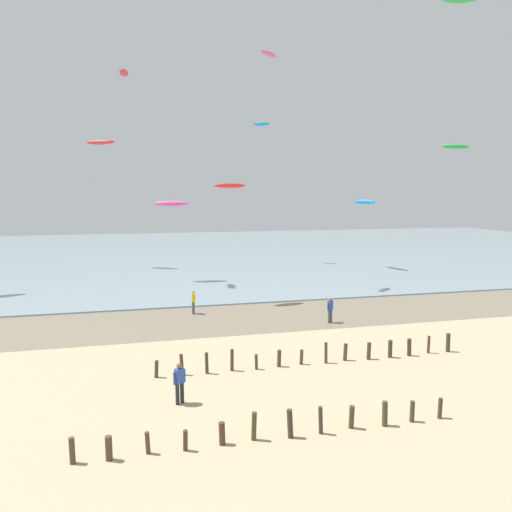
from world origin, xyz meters
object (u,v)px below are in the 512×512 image
object	(u,v)px
person_nearest_camera	(180,382)
kite_aloft_7	(229,186)
kite_aloft_2	(364,202)
person_mid_beach	(193,301)
kite_aloft_3	(100,142)
person_by_waterline	(330,309)
kite_aloft_10	(268,54)
kite_aloft_6	(455,146)
kite_aloft_1	(171,203)
kite_aloft_0	(262,124)
kite_aloft_9	(124,73)

from	to	relation	value
person_nearest_camera	kite_aloft_7	world-z (taller)	kite_aloft_7
kite_aloft_2	person_nearest_camera	bearing A→B (deg)	130.14
person_mid_beach	kite_aloft_3	xyz separation A→B (m)	(-7.66, 23.98, 13.37)
person_by_waterline	kite_aloft_10	bearing A→B (deg)	93.76
person_by_waterline	kite_aloft_6	world-z (taller)	kite_aloft_6
person_by_waterline	kite_aloft_3	bearing A→B (deg)	119.65
kite_aloft_6	person_mid_beach	bearing A→B (deg)	9.56
person_by_waterline	kite_aloft_1	distance (m)	21.03
person_mid_beach	kite_aloft_0	bearing A→B (deg)	65.09
kite_aloft_6	kite_aloft_10	size ratio (longest dim) A/B	1.19
person_mid_beach	kite_aloft_7	distance (m)	9.30
person_mid_beach	kite_aloft_0	distance (m)	30.55
kite_aloft_1	kite_aloft_10	size ratio (longest dim) A/B	1.46
kite_aloft_9	kite_aloft_10	bearing A→B (deg)	75.13
kite_aloft_2	kite_aloft_10	distance (m)	20.07
person_by_waterline	kite_aloft_7	bearing A→B (deg)	125.30
kite_aloft_1	kite_aloft_9	world-z (taller)	kite_aloft_9
kite_aloft_10	kite_aloft_0	bearing A→B (deg)	-143.74
kite_aloft_9	kite_aloft_10	distance (m)	13.10
person_nearest_camera	kite_aloft_6	world-z (taller)	kite_aloft_6
person_by_waterline	kite_aloft_10	world-z (taller)	kite_aloft_10
kite_aloft_9	kite_aloft_10	size ratio (longest dim) A/B	1.00
kite_aloft_0	kite_aloft_1	xyz separation A→B (m)	(-11.57, -10.36, -9.27)
kite_aloft_7	kite_aloft_0	bearing A→B (deg)	59.09
kite_aloft_10	person_nearest_camera	bearing A→B (deg)	25.17
kite_aloft_7	kite_aloft_9	size ratio (longest dim) A/B	1.11
kite_aloft_1	kite_aloft_6	xyz separation A→B (m)	(23.89, -9.55, 4.97)
person_nearest_camera	kite_aloft_10	bearing A→B (deg)	66.77
person_nearest_camera	person_by_waterline	xyz separation A→B (m)	(10.59, 9.92, 0.00)
kite_aloft_3	kite_aloft_9	bearing A→B (deg)	-46.80
kite_aloft_6	kite_aloft_0	bearing A→B (deg)	-57.79
kite_aloft_2	kite_aloft_10	xyz separation A→B (m)	(-13.31, -7.75, 12.86)
kite_aloft_3	kite_aloft_1	bearing A→B (deg)	-28.96
person_nearest_camera	kite_aloft_3	bearing A→B (deg)	98.30
kite_aloft_9	kite_aloft_2	bearing A→B (deg)	102.59
kite_aloft_10	person_mid_beach	bearing A→B (deg)	5.70
person_mid_beach	kite_aloft_9	xyz separation A→B (m)	(-4.55, 12.85, 18.36)
kite_aloft_1	kite_aloft_10	bearing A→B (deg)	155.97
kite_aloft_0	kite_aloft_6	bearing A→B (deg)	154.19
kite_aloft_2	kite_aloft_3	bearing A→B (deg)	61.86
person_mid_beach	kite_aloft_1	distance (m)	14.87
kite_aloft_0	kite_aloft_10	bearing A→B (deg)	110.30
kite_aloft_2	kite_aloft_3	distance (m)	30.46
person_mid_beach	kite_aloft_0	xyz separation A→B (m)	(10.98, 23.64, 15.94)
kite_aloft_7	kite_aloft_2	bearing A→B (deg)	26.00
person_nearest_camera	kite_aloft_7	size ratio (longest dim) A/B	0.68
person_by_waterline	kite_aloft_9	size ratio (longest dim) A/B	0.75
kite_aloft_2	kite_aloft_10	size ratio (longest dim) A/B	1.52
kite_aloft_1	person_by_waterline	bearing A→B (deg)	124.02
kite_aloft_9	person_mid_beach	bearing A→B (deg)	24.89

